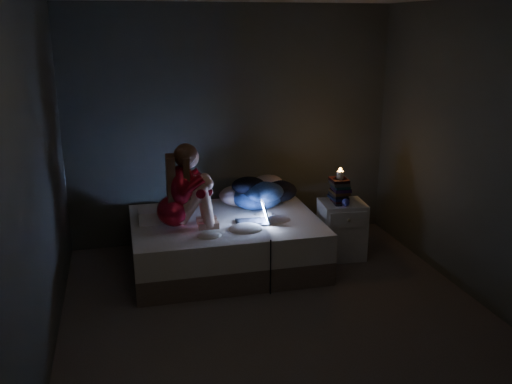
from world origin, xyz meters
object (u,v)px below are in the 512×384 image
object	(u,v)px
candle	(340,178)
nightstand	(342,229)
woman	(173,187)
phone	(338,204)
laptop	(252,212)
bed	(226,243)

from	to	relation	value
candle	nightstand	bearing A→B (deg)	-40.56
woman	nightstand	world-z (taller)	woman
phone	laptop	bearing A→B (deg)	-171.39
bed	phone	world-z (taller)	phone
nightstand	candle	distance (m)	0.56
candle	phone	world-z (taller)	candle
laptop	candle	size ratio (longest dim) A/B	3.99
woman	laptop	size ratio (longest dim) A/B	2.58
candle	phone	size ratio (longest dim) A/B	0.57
laptop	nightstand	bearing A→B (deg)	13.85
bed	candle	size ratio (longest dim) A/B	23.08
candle	phone	xyz separation A→B (m)	(-0.04, -0.08, -0.26)
phone	bed	bearing A→B (deg)	178.85
bed	candle	bearing A→B (deg)	-0.35
woman	laptop	bearing A→B (deg)	-1.73
laptop	phone	world-z (taller)	laptop
laptop	nightstand	distance (m)	1.07
bed	nightstand	size ratio (longest dim) A/B	3.08
laptop	phone	distance (m)	0.94
bed	laptop	distance (m)	0.47
bed	phone	bearing A→B (deg)	-4.50
nightstand	candle	xyz separation A→B (m)	(-0.03, 0.03, 0.56)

